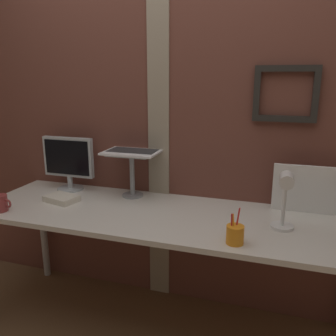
{
  "coord_description": "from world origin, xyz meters",
  "views": [
    {
      "loc": [
        0.64,
        -1.81,
        1.54
      ],
      "look_at": [
        0.04,
        0.1,
        1.02
      ],
      "focal_mm": 37.37,
      "sensor_mm": 36.0,
      "label": 1
    }
  ],
  "objects_px": {
    "monitor": "(68,160)",
    "pen_cup": "(235,234)",
    "desk_lamp": "(285,195)",
    "laptop": "(135,144)",
    "whiteboard_panel": "(308,190)"
  },
  "relations": [
    {
      "from": "desk_lamp",
      "to": "pen_cup",
      "type": "xyz_separation_m",
      "value": [
        -0.22,
        -0.2,
        -0.15
      ]
    },
    {
      "from": "laptop",
      "to": "whiteboard_panel",
      "type": "distance_m",
      "value": 1.1
    },
    {
      "from": "laptop",
      "to": "pen_cup",
      "type": "relative_size",
      "value": 2.0
    },
    {
      "from": "laptop",
      "to": "whiteboard_panel",
      "type": "bearing_deg",
      "value": -2.4
    },
    {
      "from": "monitor",
      "to": "laptop",
      "type": "bearing_deg",
      "value": 8.15
    },
    {
      "from": "monitor",
      "to": "whiteboard_panel",
      "type": "height_order",
      "value": "monitor"
    },
    {
      "from": "laptop",
      "to": "pen_cup",
      "type": "distance_m",
      "value": 0.97
    },
    {
      "from": "monitor",
      "to": "pen_cup",
      "type": "height_order",
      "value": "monitor"
    },
    {
      "from": "desk_lamp",
      "to": "whiteboard_panel",
      "type": "bearing_deg",
      "value": 67.13
    },
    {
      "from": "desk_lamp",
      "to": "monitor",
      "type": "bearing_deg",
      "value": 168.66
    },
    {
      "from": "whiteboard_panel",
      "to": "desk_lamp",
      "type": "xyz_separation_m",
      "value": [
        -0.13,
        -0.31,
        0.05
      ]
    },
    {
      "from": "desk_lamp",
      "to": "pen_cup",
      "type": "bearing_deg",
      "value": -137.42
    },
    {
      "from": "monitor",
      "to": "desk_lamp",
      "type": "height_order",
      "value": "monitor"
    },
    {
      "from": "whiteboard_panel",
      "to": "desk_lamp",
      "type": "height_order",
      "value": "desk_lamp"
    },
    {
      "from": "monitor",
      "to": "desk_lamp",
      "type": "bearing_deg",
      "value": -11.34
    }
  ]
}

